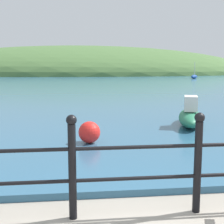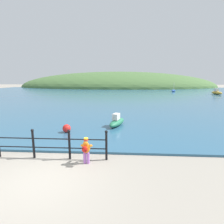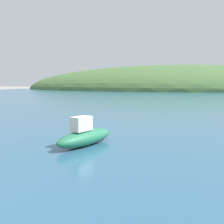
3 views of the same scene
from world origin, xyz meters
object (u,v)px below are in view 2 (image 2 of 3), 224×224
object	(u,v)px
boat_nearest_quay	(117,122)
boat_green_fishing	(217,92)
child_in_coat	(86,148)
boat_white_sailboat	(174,91)
mooring_buoy	(67,128)

from	to	relation	value
boat_nearest_quay	boat_green_fishing	distance (m)	31.90
child_in_coat	boat_white_sailboat	world-z (taller)	boat_white_sailboat
boat_nearest_quay	boat_green_fishing	xyz separation A→B (m)	(19.29, 25.41, 0.12)
mooring_buoy	boat_white_sailboat	bearing A→B (deg)	65.57
child_in_coat	boat_green_fishing	bearing A→B (deg)	56.47
boat_nearest_quay	mooring_buoy	xyz separation A→B (m)	(-2.85, -1.66, -0.04)
child_in_coat	boat_green_fishing	xyz separation A→B (m)	(20.26, 30.58, -0.11)
mooring_buoy	boat_green_fishing	bearing A→B (deg)	50.72
boat_nearest_quay	boat_green_fishing	world-z (taller)	boat_green_fishing
child_in_coat	boat_green_fishing	distance (m)	36.68
boat_white_sailboat	mooring_buoy	xyz separation A→B (m)	(-15.63, -34.40, -0.03)
child_in_coat	mooring_buoy	size ratio (longest dim) A/B	2.15
boat_white_sailboat	boat_nearest_quay	distance (m)	35.15
boat_nearest_quay	boat_green_fishing	bearing A→B (deg)	52.80
mooring_buoy	boat_nearest_quay	bearing A→B (deg)	30.16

